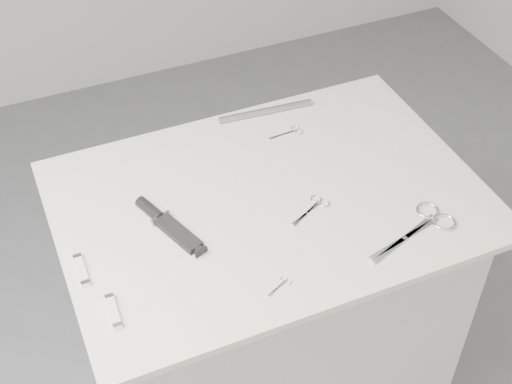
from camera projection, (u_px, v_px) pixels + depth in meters
name	position (u px, v px, depth m)	size (l,w,h in m)	color
plinth	(267.00, 318.00, 2.01)	(0.90, 0.60, 0.90)	beige
display_board	(270.00, 200.00, 1.70)	(1.00, 0.70, 0.02)	beige
large_shears	(425.00, 224.00, 1.62)	(0.24, 0.13, 0.01)	silver
embroidery_scissors_a	(314.00, 206.00, 1.66)	(0.11, 0.08, 0.00)	silver
embroidery_scissors_b	(290.00, 132.00, 1.87)	(0.09, 0.04, 0.00)	silver
tiny_scissors	(281.00, 285.00, 1.49)	(0.06, 0.04, 0.00)	silver
sheathed_knife	(166.00, 223.00, 1.62)	(0.10, 0.21, 0.03)	black
pocket_knife_a	(82.00, 270.00, 1.52)	(0.02, 0.09, 0.01)	silver
pocket_knife_b	(114.00, 311.00, 1.44)	(0.02, 0.09, 0.01)	silver
metal_rail	(266.00, 111.00, 1.93)	(0.02, 0.02, 0.26)	gray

